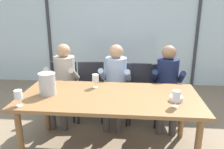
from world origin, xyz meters
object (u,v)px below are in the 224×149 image
object	(u,v)px
chair_near_curtain	(63,85)
chair_right_of_center	(143,87)
dining_table	(109,101)
chair_left_of_center	(91,86)
wine_glass_near_bucket	(95,79)
wine_glass_center_pour	(18,95)
chair_center	(118,87)
person_beige_jumper	(63,78)
person_navy_polo	(167,81)
chair_near_window_right	(165,89)
ice_bucket_primary	(47,83)
person_pale_blue_shirt	(115,79)
wine_glass_by_left_taster	(176,96)
tasting_bowl	(176,99)

from	to	relation	value
chair_near_curtain	chair_right_of_center	size ratio (longest dim) A/B	1.00
dining_table	chair_left_of_center	bearing A→B (deg)	113.04
wine_glass_near_bucket	wine_glass_center_pour	size ratio (longest dim) A/B	1.00
chair_center	person_beige_jumper	distance (m)	0.86
person_navy_polo	wine_glass_center_pour	size ratio (longest dim) A/B	6.95
chair_near_window_right	wine_glass_near_bucket	distance (m)	1.21
chair_center	ice_bucket_primary	size ratio (longest dim) A/B	3.38
person_pale_blue_shirt	wine_glass_near_bucket	bearing A→B (deg)	-111.20
ice_bucket_primary	wine_glass_near_bucket	bearing A→B (deg)	28.31
wine_glass_near_bucket	chair_center	bearing A→B (deg)	69.44
person_navy_polo	person_pale_blue_shirt	bearing A→B (deg)	-175.28
chair_center	person_navy_polo	size ratio (longest dim) A/B	0.74
person_pale_blue_shirt	wine_glass_by_left_taster	size ratio (longest dim) A/B	6.95
chair_near_curtain	chair_near_window_right	distance (m)	1.62
dining_table	chair_center	bearing A→B (deg)	87.52
dining_table	chair_near_window_right	size ratio (longest dim) A/B	2.37
dining_table	chair_near_curtain	xyz separation A→B (m)	(-0.84, 0.90, -0.15)
chair_center	wine_glass_near_bucket	distance (m)	0.78
person_navy_polo	tasting_bowl	size ratio (longest dim) A/B	8.03
chair_center	chair_near_window_right	bearing A→B (deg)	3.22
chair_center	chair_near_window_right	xyz separation A→B (m)	(0.74, -0.03, 0.00)
chair_near_curtain	ice_bucket_primary	distance (m)	0.99
chair_near_curtain	chair_near_window_right	world-z (taller)	same
wine_glass_center_pour	chair_right_of_center	bearing A→B (deg)	43.20
chair_center	chair_near_curtain	bearing A→B (deg)	-173.28
dining_table	person_beige_jumper	distance (m)	1.09
chair_right_of_center	ice_bucket_primary	distance (m)	1.54
chair_center	chair_left_of_center	bearing A→B (deg)	-175.85
chair_right_of_center	person_pale_blue_shirt	bearing A→B (deg)	-158.28
person_pale_blue_shirt	chair_right_of_center	bearing A→B (deg)	22.59
person_beige_jumper	tasting_bowl	size ratio (longest dim) A/B	8.03
chair_near_curtain	chair_near_window_right	bearing A→B (deg)	-6.99
chair_near_curtain	chair_center	xyz separation A→B (m)	(0.88, 0.01, 0.00)
tasting_bowl	wine_glass_center_pour	distance (m)	1.69
person_pale_blue_shirt	wine_glass_by_left_taster	bearing A→B (deg)	-51.82
wine_glass_by_left_taster	wine_glass_near_bucket	world-z (taller)	same
person_beige_jumper	ice_bucket_primary	size ratio (longest dim) A/B	4.60
chair_left_of_center	wine_glass_center_pour	xyz separation A→B (m)	(-0.52, -1.29, 0.34)
chair_center	tasting_bowl	bearing A→B (deg)	-48.80
person_navy_polo	dining_table	bearing A→B (deg)	-131.45
chair_near_curtain	person_pale_blue_shirt	bearing A→B (deg)	-15.78
chair_near_window_right	chair_right_of_center	bearing A→B (deg)	169.03
person_navy_polo	chair_right_of_center	bearing A→B (deg)	160.29
person_pale_blue_shirt	wine_glass_center_pour	distance (m)	1.47
dining_table	wine_glass_near_bucket	bearing A→B (deg)	128.43
chair_center	wine_glass_by_left_taster	xyz separation A→B (m)	(0.68, -1.15, 0.34)
tasting_bowl	wine_glass_by_left_taster	size ratio (longest dim) A/B	0.87
chair_near_curtain	ice_bucket_primary	xyz separation A→B (m)	(0.11, -0.92, 0.36)
chair_right_of_center	person_navy_polo	xyz separation A→B (m)	(0.34, -0.15, 0.17)
wine_glass_by_left_taster	wine_glass_center_pour	distance (m)	1.64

